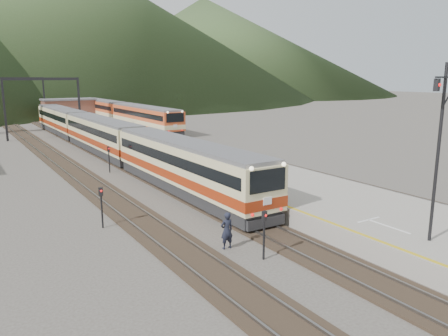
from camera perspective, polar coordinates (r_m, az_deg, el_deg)
track_main at (r=49.30m, az=-15.79°, el=2.03°), size 2.60×200.00×0.23m
track_far at (r=48.16m, az=-21.48°, el=1.43°), size 2.60×200.00×0.23m
track_second at (r=53.64m, az=-3.94°, el=3.22°), size 2.60×200.00×0.23m
platform at (r=49.25m, az=-8.89°, el=2.84°), size 8.00×100.00×1.00m
gantry_near at (r=62.68m, az=-22.62°, el=8.66°), size 9.55×0.25×8.00m
gantry_far at (r=87.39m, az=-25.52°, el=9.08°), size 9.55×0.25×8.00m
station_shed at (r=87.02m, az=-19.62°, el=7.54°), size 9.40×4.40×3.10m
hill_b at (r=242.47m, az=-22.84°, el=17.94°), size 220.00×220.00×75.00m
hill_c at (r=250.06m, az=-2.67°, el=15.73°), size 160.00×160.00×50.00m
main_train at (r=48.24m, az=-15.62°, el=4.06°), size 2.77×56.97×3.39m
second_train at (r=77.16m, az=-13.27°, el=7.09°), size 3.07×41.80×3.75m
signal_mast at (r=20.52m, az=26.35°, el=3.76°), size 2.16×0.62×7.68m
short_signal_a at (r=19.70m, az=5.26°, el=-7.89°), size 0.26×0.23×2.27m
short_signal_b at (r=38.57m, az=-14.80°, el=1.55°), size 0.26×0.22×2.27m
short_signal_c at (r=24.55m, az=-15.72°, el=-4.29°), size 0.27×0.24×2.27m
worker at (r=21.01m, az=0.36°, el=-8.17°), size 0.68×0.46×1.82m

